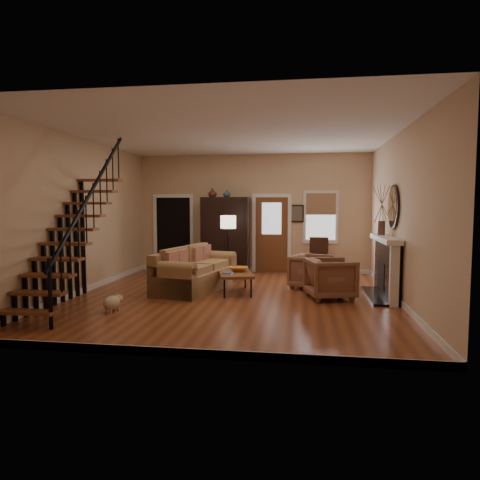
# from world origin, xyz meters

# --- Properties ---
(room) EXTENTS (7.00, 7.33, 3.30)m
(room) POSITION_xyz_m (-0.41, 1.76, 1.51)
(room) COLOR brown
(room) RESTS_ON ground
(staircase) EXTENTS (0.94, 2.80, 3.20)m
(staircase) POSITION_xyz_m (-2.78, -1.30, 1.60)
(staircase) COLOR brown
(staircase) RESTS_ON ground
(fireplace) EXTENTS (0.33, 1.95, 2.30)m
(fireplace) POSITION_xyz_m (3.13, 0.50, 0.74)
(fireplace) COLOR black
(fireplace) RESTS_ON ground
(armoire) EXTENTS (1.30, 0.60, 2.10)m
(armoire) POSITION_xyz_m (-0.70, 3.15, 1.05)
(armoire) COLOR black
(armoire) RESTS_ON ground
(vase_a) EXTENTS (0.24, 0.24, 0.25)m
(vase_a) POSITION_xyz_m (-1.05, 3.05, 2.22)
(vase_a) COLOR #4C2619
(vase_a) RESTS_ON armoire
(vase_b) EXTENTS (0.20, 0.20, 0.21)m
(vase_b) POSITION_xyz_m (-0.65, 3.05, 2.21)
(vase_b) COLOR #334C60
(vase_b) RESTS_ON armoire
(sofa) EXTENTS (1.51, 2.52, 0.88)m
(sofa) POSITION_xyz_m (-0.93, 0.67, 0.44)
(sofa) COLOR #9B7346
(sofa) RESTS_ON ground
(coffee_table) EXTENTS (0.95, 1.30, 0.45)m
(coffee_table) POSITION_xyz_m (-0.01, 0.47, 0.22)
(coffee_table) COLOR brown
(coffee_table) RESTS_ON ground
(bowl) EXTENTS (0.40, 0.40, 0.10)m
(bowl) POSITION_xyz_m (0.04, 0.62, 0.50)
(bowl) COLOR orange
(bowl) RESTS_ON coffee_table
(books) EXTENTS (0.21, 0.29, 0.05)m
(books) POSITION_xyz_m (-0.13, 0.17, 0.48)
(books) COLOR beige
(books) RESTS_ON coffee_table
(armchair_left) EXTENTS (1.09, 1.08, 0.82)m
(armchair_left) POSITION_xyz_m (1.98, 0.18, 0.41)
(armchair_left) COLOR brown
(armchair_left) RESTS_ON ground
(armchair_right) EXTENTS (1.08, 1.07, 0.77)m
(armchair_right) POSITION_xyz_m (1.62, 1.20, 0.39)
(armchair_right) COLOR brown
(armchair_right) RESTS_ON ground
(floor_lamp) EXTENTS (0.49, 0.49, 1.64)m
(floor_lamp) POSITION_xyz_m (-0.37, 1.66, 0.82)
(floor_lamp) COLOR black
(floor_lamp) RESTS_ON ground
(side_chair) EXTENTS (0.54, 0.54, 1.02)m
(side_chair) POSITION_xyz_m (1.85, 2.95, 0.51)
(side_chair) COLOR #371B11
(side_chair) RESTS_ON ground
(dog) EXTENTS (0.33, 0.46, 0.30)m
(dog) POSITION_xyz_m (-1.91, -1.48, 0.15)
(dog) COLOR beige
(dog) RESTS_ON ground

